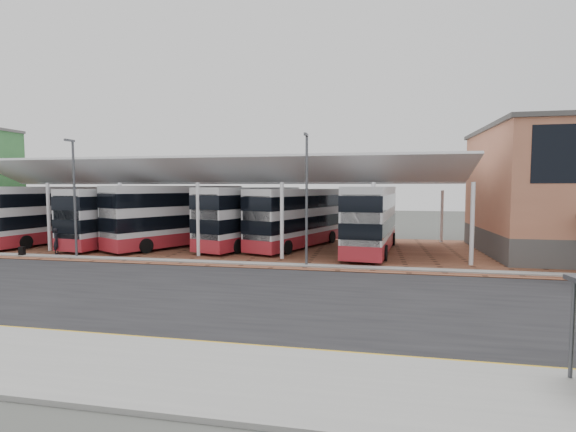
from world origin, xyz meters
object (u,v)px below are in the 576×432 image
bus_3 (251,217)px  pedestrian (57,241)px  bus_1 (121,217)px  bus_2 (178,216)px  bus_5 (371,220)px  bus_4 (297,218)px  bus_0 (53,215)px

bus_3 → pedestrian: 14.34m
bus_1 → bus_3: 11.11m
bus_3 → pedestrian: bearing=-134.3°
bus_1 → bus_2: size_ratio=0.98×
bus_3 → bus_5: size_ratio=0.99×
bus_3 → pedestrian: size_ratio=6.29×
bus_5 → bus_4: bearing=173.9°
bus_1 → pedestrian: size_ratio=6.11×
bus_5 → pedestrian: bearing=-159.2°
bus_2 → pedestrian: bus_2 is taller
bus_3 → bus_4: bus_3 is taller
bus_3 → bus_5: bus_5 is taller
bus_1 → bus_3: (11.06, 1.11, 0.06)m
bus_2 → bus_4: bearing=36.2°
bus_5 → bus_0: bearing=-173.0°
pedestrian → bus_2: bearing=-68.9°
bus_1 → bus_2: bus_2 is taller
bus_5 → pedestrian: size_ratio=6.35×
bus_0 → bus_4: bus_0 is taller
bus_5 → bus_3: bearing=-179.5°
bus_1 → bus_5: size_ratio=0.96×
bus_0 → bus_1: bearing=7.5°
bus_1 → bus_5: bearing=7.2°
bus_1 → pedestrian: 5.85m
bus_0 → bus_5: bearing=7.7°
bus_2 → bus_5: bearing=28.3°
bus_3 → pedestrian: bus_3 is taller
bus_2 → bus_3: size_ratio=0.99×
bus_0 → bus_2: (11.70, 0.02, 0.03)m
bus_1 → bus_4: size_ratio=1.00×
bus_0 → bus_2: bearing=7.8°
bus_1 → bus_2: 5.12m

